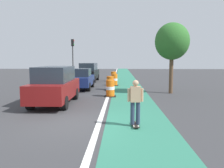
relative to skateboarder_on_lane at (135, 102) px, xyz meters
name	(u,v)px	position (x,y,z in m)	size (l,w,h in m)	color
ground_plane	(75,123)	(-2.24, 0.27, -0.91)	(100.00, 100.00, 0.00)	#38383A
bike_lane_strip	(128,86)	(0.16, 12.27, -0.91)	(2.50, 80.00, 0.01)	#2D755B
lane_divider_stripe	(111,86)	(-1.34, 12.27, -0.91)	(0.20, 80.00, 0.01)	silver
skateboarder_on_lane	(135,102)	(0.00, 0.00, 0.00)	(0.57, 0.81, 1.69)	black
parked_suv_nearest	(55,85)	(-4.07, 3.92, 0.12)	(1.97, 4.63, 2.04)	maroon
parked_sedan_second	(80,79)	(-3.80, 10.00, -0.08)	(1.95, 4.12, 1.70)	navy
parked_suv_third	(89,72)	(-4.07, 16.69, 0.12)	(2.00, 4.64, 2.04)	black
traffic_barrel_front	(110,88)	(-1.19, 6.47, -0.38)	(0.73, 0.73, 1.09)	orange
traffic_barrel_mid	(110,83)	(-1.35, 9.75, -0.38)	(0.73, 0.73, 1.09)	orange
traffic_barrel_back	(114,80)	(-1.08, 12.70, -0.38)	(0.73, 0.73, 1.09)	orange
traffic_barrel_far	(114,77)	(-1.27, 16.64, -0.38)	(0.73, 0.73, 1.09)	orange
traffic_light_corner	(73,51)	(-6.84, 21.38, 2.59)	(0.41, 0.32, 5.10)	#2D2D2D
pedestrian_crossing	(63,73)	(-7.17, 17.37, -0.05)	(0.34, 0.20, 1.61)	#33333D
pedestrian_waiting	(59,75)	(-6.91, 14.83, -0.05)	(0.34, 0.20, 1.61)	#33333D
street_tree_sidewalk	(172,42)	(3.11, 8.07, 2.76)	(2.40, 2.40, 5.00)	brown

